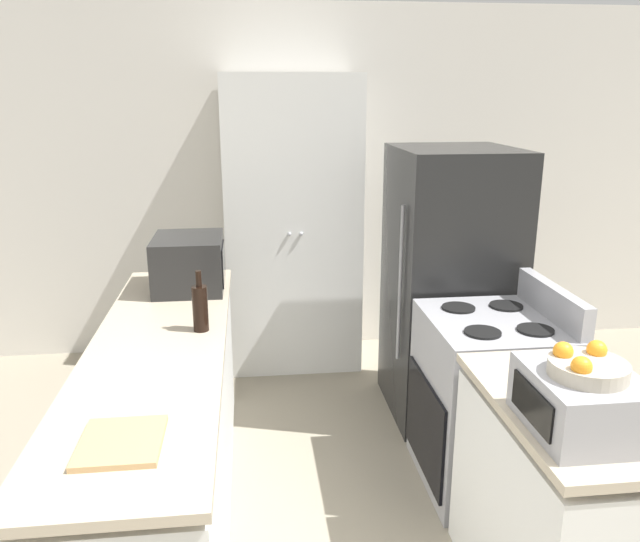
% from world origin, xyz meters
% --- Properties ---
extents(wall_back, '(7.00, 0.06, 2.60)m').
position_xyz_m(wall_back, '(0.00, 3.42, 1.30)').
color(wall_back, silver).
rests_on(wall_back, ground_plane).
extents(counter_left, '(0.60, 2.37, 0.90)m').
position_xyz_m(counter_left, '(-0.80, 1.28, 0.44)').
color(counter_left, silver).
rests_on(counter_left, ground_plane).
extents(counter_right, '(0.60, 0.94, 0.90)m').
position_xyz_m(counter_right, '(0.80, 0.57, 0.44)').
color(counter_right, silver).
rests_on(counter_right, ground_plane).
extents(pantry_cabinet, '(0.95, 0.60, 2.10)m').
position_xyz_m(pantry_cabinet, '(-0.06, 3.08, 1.05)').
color(pantry_cabinet, silver).
rests_on(pantry_cabinet, ground_plane).
extents(stove, '(0.66, 0.71, 1.06)m').
position_xyz_m(stove, '(0.82, 1.42, 0.46)').
color(stove, '#9E9EA3').
rests_on(stove, ground_plane).
extents(refrigerator, '(0.72, 0.78, 1.67)m').
position_xyz_m(refrigerator, '(0.84, 2.21, 0.83)').
color(refrigerator, black).
rests_on(refrigerator, ground_plane).
extents(microwave, '(0.39, 0.45, 0.30)m').
position_xyz_m(microwave, '(-0.71, 2.10, 1.05)').
color(microwave, black).
rests_on(microwave, counter_left).
extents(wine_bottle, '(0.07, 0.07, 0.29)m').
position_xyz_m(wine_bottle, '(-0.61, 1.44, 1.02)').
color(wine_bottle, black).
rests_on(wine_bottle, counter_left).
extents(toaster_oven, '(0.34, 0.40, 0.20)m').
position_xyz_m(toaster_oven, '(0.69, 0.39, 1.00)').
color(toaster_oven, '#939399').
rests_on(toaster_oven, counter_right).
extents(fruit_bowl, '(0.25, 0.25, 0.09)m').
position_xyz_m(fruit_bowl, '(0.68, 0.38, 1.14)').
color(fruit_bowl, '#B2A893').
rests_on(fruit_bowl, toaster_oven).
extents(cutting_board, '(0.26, 0.29, 0.02)m').
position_xyz_m(cutting_board, '(-0.80, 0.47, 0.91)').
color(cutting_board, tan).
rests_on(cutting_board, counter_left).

